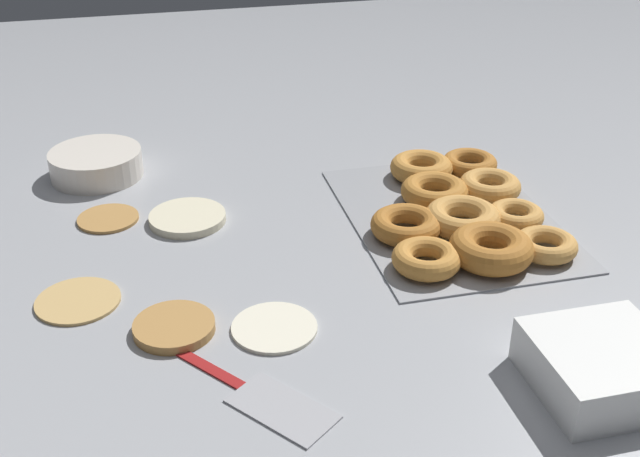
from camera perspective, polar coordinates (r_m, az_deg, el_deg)
ground_plane at (r=1.07m, az=-4.10°, el=-3.81°), size 3.00×3.00×0.00m
pancake_0 at (r=0.99m, az=-10.34°, el=-6.90°), size 0.10×0.10×0.01m
pancake_1 at (r=0.98m, az=-3.27°, el=-6.94°), size 0.11×0.11×0.01m
pancake_2 at (r=1.07m, az=-16.85°, el=-4.85°), size 0.11×0.11×0.01m
pancake_3 at (r=1.26m, az=-14.85°, el=0.79°), size 0.09×0.09×0.01m
pancake_4 at (r=1.23m, az=-9.40°, el=0.75°), size 0.12×0.12×0.01m
donut_tray at (r=1.22m, az=9.83°, el=1.19°), size 0.41×0.30×0.04m
batter_bowl at (r=1.40m, az=-15.63°, el=4.46°), size 0.15×0.15×0.05m
container_stack at (r=0.93m, az=19.43°, el=-9.25°), size 0.15×0.15×0.06m
spatula at (r=0.88m, az=-4.15°, el=-11.85°), size 0.23×0.19×0.01m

